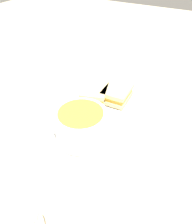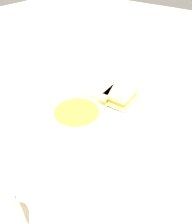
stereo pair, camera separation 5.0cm
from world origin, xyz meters
The scene contains 7 objects.
ground_plane centered at (0.00, 0.00, 0.00)m, with size 2.40×2.40×0.00m, color beige.
plate centered at (0.00, 0.00, 0.01)m, with size 0.35×0.35×0.02m.
soup_bowl centered at (-0.07, -0.01, 0.05)m, with size 0.11×0.11×0.07m.
spoon centered at (-0.08, 0.06, 0.02)m, with size 0.08×0.09×0.01m.
sandwich_half_near centered at (0.10, -0.01, 0.03)m, with size 0.08×0.07×0.03m.
sandwich_half_far centered at (0.07, 0.04, 0.03)m, with size 0.10×0.09×0.03m.
salt_shaker centered at (-0.27, -0.05, 0.04)m, with size 0.04×0.04×0.09m.
Camera 2 is at (-0.31, -0.24, 0.35)m, focal length 35.00 mm.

